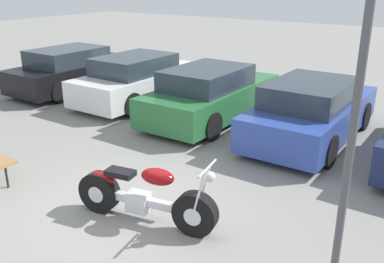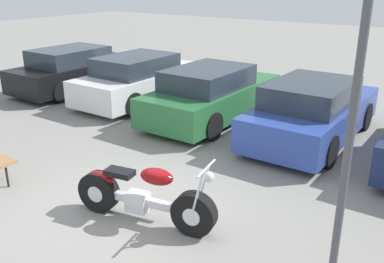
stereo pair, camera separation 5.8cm
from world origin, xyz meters
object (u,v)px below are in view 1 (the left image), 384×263
motorcycle (143,197)px  parked_car_black (74,70)px  parked_car_blue (312,111)px  lamp_post (356,108)px  parked_car_white (139,79)px  parked_car_green (211,95)px

motorcycle → parked_car_black: size_ratio=0.53×
parked_car_black → parked_car_blue: 7.95m
parked_car_blue → lamp_post: 5.49m
parked_car_white → lamp_post: size_ratio=1.16×
motorcycle → parked_car_blue: parked_car_blue is taller
parked_car_black → parked_car_green: size_ratio=1.00×
motorcycle → lamp_post: size_ratio=0.61×
parked_car_black → parked_car_white: size_ratio=1.00×
parked_car_green → parked_car_blue: 2.65m
motorcycle → parked_car_green: 5.15m
parked_car_black → parked_car_green: same height
motorcycle → parked_car_green: parked_car_green is taller
motorcycle → parked_car_black: 8.63m
lamp_post → parked_car_blue: bearing=112.7°
parked_car_black → parked_car_blue: (7.95, -0.01, 0.00)m
parked_car_white → parked_car_green: bearing=-5.6°
motorcycle → parked_car_white: 6.76m
parked_car_green → lamp_post: 6.88m
parked_car_white → parked_car_blue: 5.31m
motorcycle → parked_car_blue: 4.94m
parked_car_black → lamp_post: size_ratio=1.16×
parked_car_black → lamp_post: 11.21m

